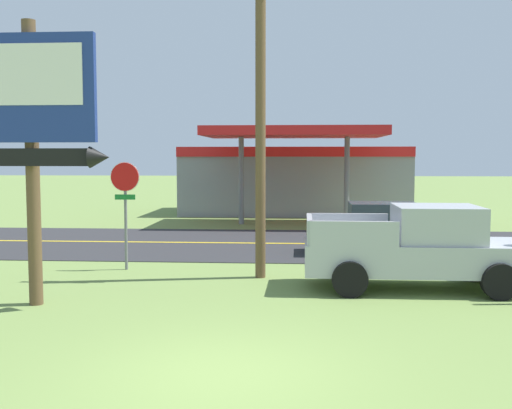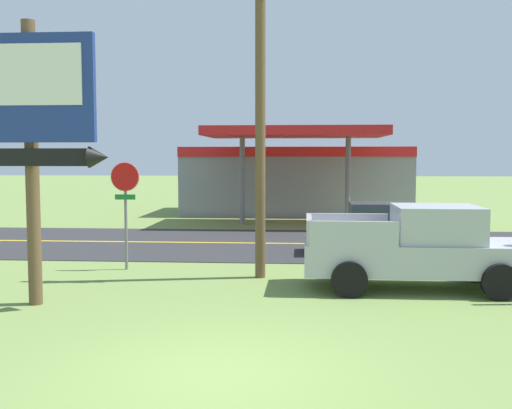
% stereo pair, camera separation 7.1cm
% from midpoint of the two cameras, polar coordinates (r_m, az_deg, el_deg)
% --- Properties ---
extents(ground_plane, '(180.00, 180.00, 0.00)m').
position_cam_midpoint_polar(ground_plane, '(8.95, -3.65, -15.70)').
color(ground_plane, olive).
extents(road_asphalt, '(140.00, 8.00, 0.02)m').
position_cam_midpoint_polar(road_asphalt, '(21.57, 1.07, -3.70)').
color(road_asphalt, '#2B2B2D').
rests_on(road_asphalt, ground).
extents(road_centre_line, '(126.00, 0.20, 0.01)m').
position_cam_midpoint_polar(road_centre_line, '(21.57, 1.07, -3.66)').
color(road_centre_line, gold).
rests_on(road_centre_line, road_asphalt).
extents(motel_sign, '(3.10, 0.54, 5.86)m').
position_cam_midpoint_polar(motel_sign, '(13.21, -20.30, 7.85)').
color(motel_sign, brown).
rests_on(motel_sign, ground).
extents(stop_sign, '(0.80, 0.08, 2.95)m').
position_cam_midpoint_polar(stop_sign, '(16.85, -12.09, 0.79)').
color(stop_sign, slate).
rests_on(stop_sign, ground).
extents(utility_pole, '(1.64, 0.26, 9.47)m').
position_cam_midpoint_polar(utility_pole, '(15.47, 0.55, 11.61)').
color(utility_pole, brown).
rests_on(utility_pole, ground).
extents(gas_station, '(12.00, 11.50, 4.40)m').
position_cam_midpoint_polar(gas_station, '(33.25, 3.82, 2.53)').
color(gas_station, gray).
rests_on(gas_station, ground).
extents(pickup_silver_parked_on_lawn, '(5.22, 2.28, 1.96)m').
position_cam_midpoint_polar(pickup_silver_parked_on_lawn, '(14.66, 15.23, -3.99)').
color(pickup_silver_parked_on_lawn, '#A8AAAF').
rests_on(pickup_silver_parked_on_lawn, ground).
extents(car_green_mid_lane, '(4.20, 2.00, 1.64)m').
position_cam_midpoint_polar(car_green_mid_lane, '(19.62, 11.67, -2.20)').
color(car_green_mid_lane, '#1E6038').
rests_on(car_green_mid_lane, ground).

